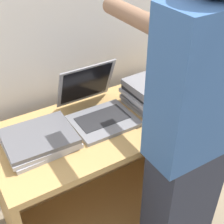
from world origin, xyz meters
TOP-DOWN VIEW (x-y plane):
  - wall_back at (0.00, 0.69)m, footprint 8.00×0.05m
  - cart at (0.00, 0.36)m, footprint 1.19×0.59m
  - laptop_open at (0.00, 0.36)m, footprint 0.33×0.38m
  - laptop_stack_left at (-0.35, 0.30)m, footprint 0.34×0.28m
  - laptop_stack_right at (0.36, 0.29)m, footprint 0.35×0.29m
  - person at (0.18, -0.15)m, footprint 0.40×0.53m
  - inventory_tag at (0.36, 0.23)m, footprint 0.06×0.02m

SIDE VIEW (x-z plane):
  - cart at x=0.00m, z-range 0.00..0.76m
  - laptop_stack_left at x=-0.35m, z-range 0.76..0.82m
  - laptop_open at x=0.00m, z-range 0.68..0.95m
  - laptop_stack_right at x=0.36m, z-range 0.76..0.91m
  - person at x=0.18m, z-range 0.01..1.71m
  - inventory_tag at x=0.36m, z-range 0.91..0.91m
  - wall_back at x=0.00m, z-range 0.00..2.40m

